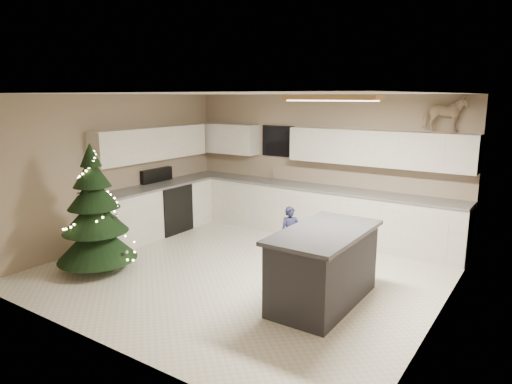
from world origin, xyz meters
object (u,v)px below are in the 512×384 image
Objects in this scene: island at (324,266)px; christmas_tree at (95,219)px; rocking_horse at (445,114)px; bar_stool at (300,246)px; toddler at (290,234)px.

christmas_tree is (-3.30, -0.88, 0.31)m from island.
island is at bearing 148.77° from rocking_horse.
island is at bearing -41.93° from bar_stool.
island is 2.44× the size of rocking_horse.
toddler is at bearing 113.80° from rocking_horse.
toddler is at bearing 131.35° from bar_stool.
bar_stool is at bearing -87.02° from toddler.
rocking_horse is (4.04, 3.49, 1.51)m from christmas_tree.
christmas_tree is 2.21× the size of toddler.
island reaches higher than bar_stool.
christmas_tree is 2.97m from toddler.
rocking_horse is at bearing 74.05° from island.
christmas_tree is at bearing -165.09° from island.
island is 0.85m from bar_stool.
bar_stool is at bearing 28.55° from christmas_tree.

